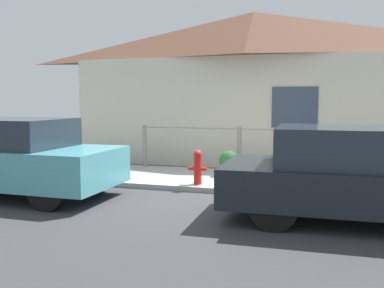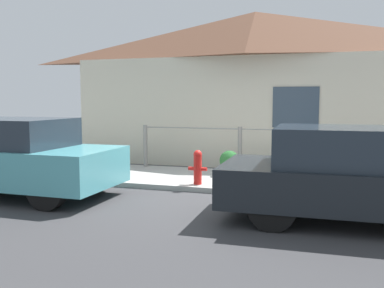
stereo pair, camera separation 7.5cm
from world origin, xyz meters
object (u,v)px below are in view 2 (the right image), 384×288
object	(u,v)px
car_left	(17,157)
fire_hydrant	(198,166)
car_right	(367,175)
potted_plant_near_hydrant	(229,162)

from	to	relation	value
car_left	fire_hydrant	distance (m)	3.38
car_left	car_right	world-z (taller)	car_left
potted_plant_near_hydrant	car_right	bearing A→B (deg)	-45.81
car_left	potted_plant_near_hydrant	world-z (taller)	car_left
fire_hydrant	car_right	bearing A→B (deg)	-27.05
car_left	car_right	size ratio (longest dim) A/B	0.86
car_left	car_right	distance (m)	5.98
car_right	fire_hydrant	bearing A→B (deg)	151.84
car_right	fire_hydrant	size ratio (longest dim) A/B	6.23
car_right	fire_hydrant	world-z (taller)	car_right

